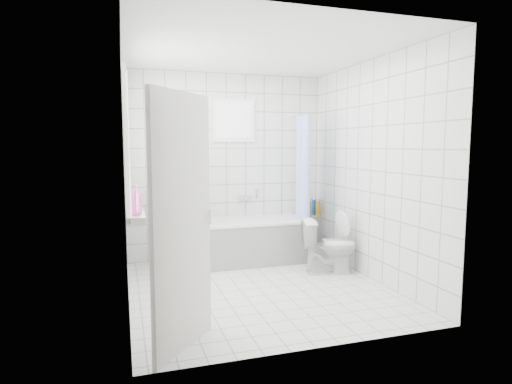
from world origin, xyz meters
name	(u,v)px	position (x,y,z in m)	size (l,w,h in m)	color
ground	(259,288)	(0.00, 0.00, 0.00)	(3.00, 3.00, 0.00)	white
ceiling	(259,50)	(0.00, 0.00, 2.60)	(3.00, 3.00, 0.00)	white
wall_back	(227,166)	(0.00, 1.50, 1.30)	(2.80, 0.02, 2.60)	white
wall_front	(319,185)	(0.00, -1.50, 1.30)	(2.80, 0.02, 2.60)	white
wall_left	(125,175)	(-1.40, 0.00, 1.30)	(0.02, 3.00, 2.60)	white
wall_right	(371,171)	(1.40, 0.00, 1.30)	(0.02, 3.00, 2.60)	white
window_left	(128,145)	(-1.35, 0.30, 1.60)	(0.01, 0.90, 1.40)	white
window_back	(234,120)	(0.10, 1.46, 1.95)	(0.50, 0.01, 0.50)	white
window_sill	(135,214)	(-1.31, 0.30, 0.86)	(0.18, 1.02, 0.08)	white
door	(182,223)	(-0.99, -1.17, 1.00)	(0.04, 0.80, 2.00)	silver
bathtub	(245,241)	(0.16, 1.12, 0.29)	(1.71, 0.77, 0.58)	white
partition_wall	(177,211)	(-0.76, 1.07, 0.75)	(0.15, 0.85, 1.50)	white
tiled_ledge	(310,233)	(1.26, 1.38, 0.28)	(0.40, 0.24, 0.55)	white
toilet	(329,246)	(1.03, 0.31, 0.34)	(0.38, 0.67, 0.68)	white
curtain_rod	(300,116)	(0.95, 1.10, 2.00)	(0.02, 0.02, 0.80)	silver
shower_curtain	(303,182)	(0.95, 0.97, 1.10)	(0.14, 0.48, 1.78)	#536EF5
tub_faucet	(245,197)	(0.26, 1.46, 0.85)	(0.18, 0.06, 0.06)	silver
sill_bottles	(136,201)	(-1.30, 0.17, 1.02)	(0.16, 0.78, 0.31)	#34EDE5
ledge_bottles	(312,208)	(1.27, 1.35, 0.66)	(0.22, 0.20, 0.24)	green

